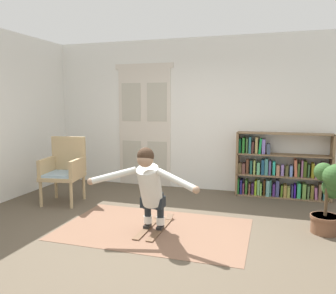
% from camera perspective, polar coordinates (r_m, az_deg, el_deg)
% --- Properties ---
extents(ground_plane, '(7.20, 7.20, 0.00)m').
position_cam_1_polar(ground_plane, '(4.40, -2.51, -14.97)').
color(ground_plane, brown).
extents(back_wall, '(6.00, 0.10, 2.90)m').
position_cam_1_polar(back_wall, '(6.58, 5.08, 5.46)').
color(back_wall, silver).
rests_on(back_wall, ground).
extents(double_door, '(1.22, 0.05, 2.45)m').
position_cam_1_polar(double_door, '(6.85, -4.01, 3.71)').
color(double_door, beige).
rests_on(double_door, ground).
extents(rug, '(2.49, 1.54, 0.01)m').
position_cam_1_polar(rug, '(4.66, -2.35, -13.64)').
color(rug, brown).
rests_on(rug, ground).
extents(bookshelf, '(1.62, 0.30, 1.16)m').
position_cam_1_polar(bookshelf, '(6.34, 18.25, -3.86)').
color(bookshelf, '#7D6245').
rests_on(bookshelf, ground).
extents(wicker_chair, '(0.68, 0.68, 1.10)m').
position_cam_1_polar(wicker_chair, '(5.98, -17.12, -3.43)').
color(wicker_chair, tan).
rests_on(wicker_chair, ground).
extents(potted_plant, '(0.41, 0.48, 0.93)m').
position_cam_1_polar(potted_plant, '(4.80, 25.74, -6.86)').
color(potted_plant, brown).
rests_on(potted_plant, ground).
extents(skis_pair, '(0.28, 0.90, 0.07)m').
position_cam_1_polar(skis_pair, '(4.68, -2.21, -13.29)').
color(skis_pair, brown).
rests_on(skis_pair, rug).
extents(person_skier, '(1.43, 0.60, 1.07)m').
position_cam_1_polar(person_skier, '(4.31, -3.16, -6.31)').
color(person_skier, white).
rests_on(person_skier, skis_pair).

